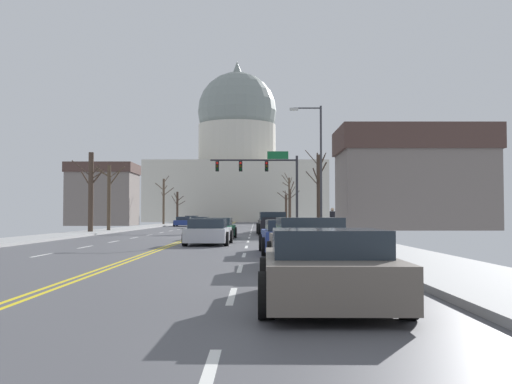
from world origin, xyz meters
TOP-DOWN VIEW (x-y plane):
  - ground at (0.00, -0.00)m, footprint 20.00×180.00m
  - signal_gantry at (4.81, 13.90)m, footprint 7.91×0.41m
  - street_lamp_right at (7.95, -0.52)m, footprint 2.13×0.24m
  - capitol_building at (0.00, 82.66)m, footprint 35.59×19.82m
  - sedan_near_00 at (4.98, 9.24)m, footprint 2.09×4.35m
  - pickup_truck_near_01 at (5.12, 2.71)m, footprint 2.38×5.42m
  - sedan_near_02 at (1.69, -4.60)m, footprint 2.09×4.44m
  - sedan_near_03 at (1.68, -11.54)m, footprint 2.16×4.58m
  - sedan_near_04 at (5.11, -17.98)m, footprint 2.17×4.69m
  - sedan_near_05 at (5.29, -23.88)m, footprint 2.13×4.72m
  - sedan_near_06 at (5.02, -30.32)m, footprint 2.16×4.29m
  - sedan_oncoming_00 at (-2.01, 23.28)m, footprint 2.22×4.59m
  - sedan_oncoming_01 at (-4.96, 33.18)m, footprint 2.16×4.59m
  - sedan_oncoming_02 at (-5.37, 46.27)m, footprint 2.15×4.71m
  - flank_building_00 at (-16.12, 38.29)m, footprint 8.59×6.94m
  - flank_building_01 at (18.90, 17.00)m, footprint 14.36×8.58m
  - bare_tree_00 at (8.46, 50.57)m, footprint 2.19×2.03m
  - bare_tree_01 at (-8.59, 41.02)m, footprint 2.75×1.86m
  - bare_tree_02 at (8.52, 43.42)m, footprint 1.50×1.43m
  - bare_tree_03 at (-7.80, 49.14)m, footprint 1.98×2.07m
  - bare_tree_04 at (8.13, 33.83)m, footprint 2.11×2.39m
  - bare_tree_05 at (-8.52, 5.16)m, footprint 2.23×1.92m
  - bare_tree_06 at (8.90, 7.41)m, footprint 1.84×2.51m
  - bare_tree_07 at (-8.18, 9.25)m, footprint 2.53×1.09m
  - pedestrian_00 at (8.72, -2.20)m, footprint 0.35×0.34m
  - bicycle_parked at (8.65, -3.28)m, footprint 0.12×1.77m

SIDE VIEW (x-z plane):
  - ground at x=0.00m, z-range -0.08..0.12m
  - bicycle_parked at x=8.65m, z-range 0.06..0.91m
  - sedan_near_00 at x=4.98m, z-range -0.03..1.08m
  - sedan_oncoming_01 at x=-4.96m, z-range -0.03..1.13m
  - sedan_oncoming_00 at x=-2.01m, z-range -0.03..1.14m
  - sedan_near_06 at x=5.02m, z-range -0.02..1.15m
  - sedan_near_03 at x=1.68m, z-range -0.03..1.18m
  - sedan_near_02 at x=1.69m, z-range -0.04..1.19m
  - sedan_near_04 at x=5.11m, z-range -0.02..1.20m
  - sedan_oncoming_02 at x=-5.37m, z-range -0.04..1.23m
  - sedan_near_05 at x=5.29m, z-range -0.05..1.28m
  - pickup_truck_near_01 at x=5.12m, z-range -0.08..1.52m
  - pedestrian_00 at x=8.72m, z-range 0.24..1.93m
  - bare_tree_00 at x=8.46m, z-range 0.01..4.91m
  - bare_tree_03 at x=-7.80m, z-range 0.26..4.94m
  - bare_tree_04 at x=8.13m, z-range -0.10..5.33m
  - bare_tree_07 at x=-8.18m, z-range 0.34..5.69m
  - bare_tree_05 at x=-8.52m, z-range 0.23..6.20m
  - bare_tree_06 at x=8.90m, z-range 0.08..6.59m
  - bare_tree_01 at x=-8.59m, z-range 0.13..6.75m
  - bare_tree_02 at x=8.52m, z-range 0.04..7.22m
  - flank_building_00 at x=-16.12m, z-range 0.04..8.13m
  - flank_building_01 at x=18.90m, z-range 0.07..9.72m
  - street_lamp_right at x=7.95m, z-range 0.86..9.32m
  - signal_gantry at x=4.81m, z-range 1.69..8.67m
  - capitol_building at x=0.00m, z-range -4.43..28.80m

